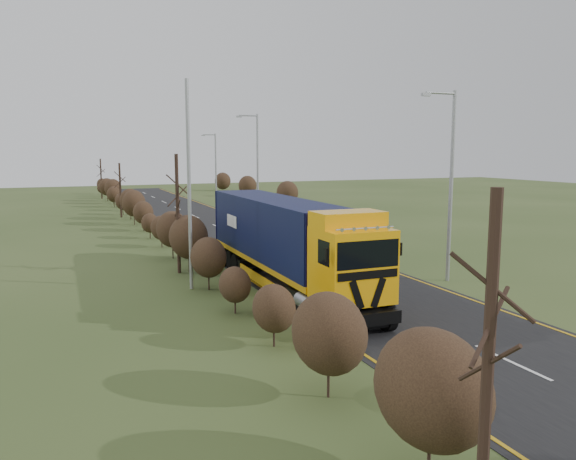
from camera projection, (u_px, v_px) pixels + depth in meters
The scene contains 14 objects.
ground at pixel (328, 278), 27.54m from camera, with size 160.00×160.00×0.00m, color #34471E.
road at pixel (259, 246), 36.67m from camera, with size 8.00×120.00×0.02m, color black.
layby at pixel (291, 223), 48.29m from camera, with size 6.00×18.00×0.02m, color #282623.
lane_markings at pixel (261, 247), 36.39m from camera, with size 7.52×116.00×0.01m.
hedgerow at pixel (173, 231), 32.23m from camera, with size 2.24×102.04×6.05m.
lorry at pixel (286, 238), 24.94m from camera, with size 2.88×14.81×4.12m.
car_red_hatchback at pixel (291, 218), 45.49m from camera, with size 1.77×4.41×1.50m, color maroon.
car_blue_sedan at pixel (290, 210), 51.67m from camera, with size 1.65×4.74×1.56m, color #0A0D39.
streetlight_near at pixel (449, 178), 26.28m from camera, with size 1.91×0.18×8.96m.
streetlight_mid at pixel (256, 162), 49.64m from camera, with size 1.99×0.19×9.37m.
streetlight_far at pixel (215, 165), 66.64m from camera, with size 1.75×0.18×8.17m.
left_pole at pixel (189, 186), 24.79m from camera, with size 0.16×0.16×9.29m, color #9A9D9F.
speed_sign at pixel (333, 220), 38.28m from camera, with size 0.59×0.10×2.15m.
warning_board at pixel (273, 209), 49.88m from camera, with size 0.66×0.11×1.72m.
Camera 1 is at (-12.21, -24.09, 6.23)m, focal length 35.00 mm.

